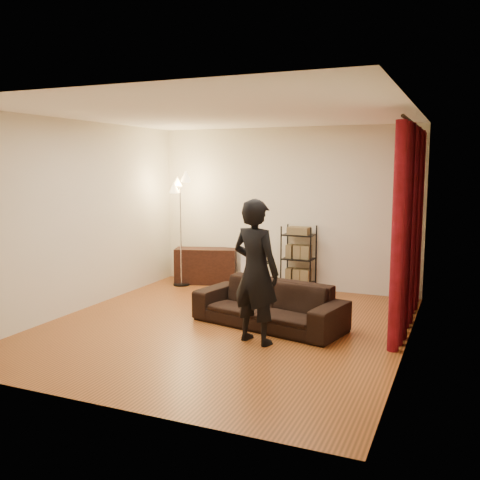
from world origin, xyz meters
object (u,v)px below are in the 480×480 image
at_px(media_cabinet, 206,266).
at_px(storage_boxes, 252,266).
at_px(sofa, 269,304).
at_px(wire_shelf, 299,259).
at_px(floor_lamp, 181,231).
at_px(person, 256,272).

height_order(media_cabinet, storage_boxes, storage_boxes).
height_order(sofa, wire_shelf, wire_shelf).
bearing_deg(wire_shelf, storage_boxes, 171.80).
xyz_separation_m(sofa, storage_boxes, (-0.99, 1.87, 0.11)).
bearing_deg(floor_lamp, sofa, -36.62).
distance_m(wire_shelf, floor_lamp, 2.07).
bearing_deg(wire_shelf, sofa, -102.64).
xyz_separation_m(person, wire_shelf, (-0.29, 2.69, -0.30)).
relative_size(media_cabinet, storage_boxes, 1.35).
height_order(storage_boxes, wire_shelf, wire_shelf).
bearing_deg(sofa, floor_lamp, 156.01).
xyz_separation_m(sofa, wire_shelf, (-0.21, 2.01, 0.26)).
xyz_separation_m(wire_shelf, floor_lamp, (-2.00, -0.36, 0.40)).
height_order(wire_shelf, floor_lamp, floor_lamp).
xyz_separation_m(sofa, floor_lamp, (-2.21, 1.65, 0.66)).
distance_m(storage_boxes, floor_lamp, 1.37).
distance_m(person, wire_shelf, 2.72).
bearing_deg(person, sofa, -67.17).
relative_size(storage_boxes, wire_shelf, 0.72).
bearing_deg(sofa, person, -70.94).
distance_m(media_cabinet, floor_lamp, 0.78).
relative_size(person, media_cabinet, 1.59).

